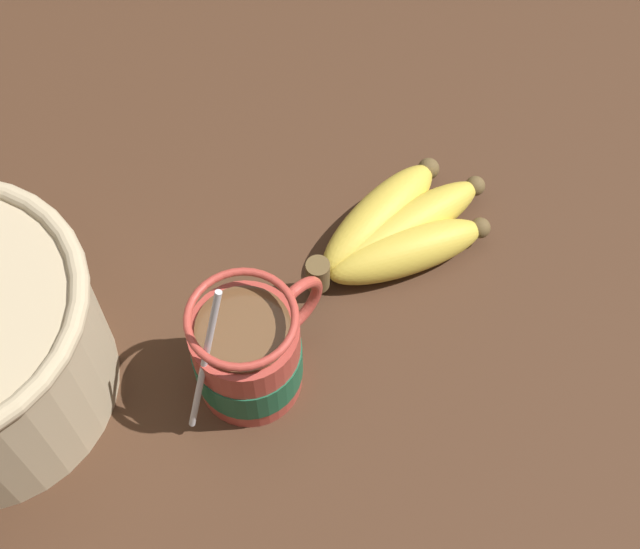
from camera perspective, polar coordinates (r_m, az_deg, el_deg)
table at (r=74.71cm, az=1.19°, el=-4.48°), size 127.62×127.62×2.57cm
coffee_mug at (r=68.06cm, az=-4.59°, el=-5.05°), size 14.41×8.41×16.03cm
banana_bunch at (r=76.61cm, az=4.87°, el=2.77°), size 18.54×11.26×4.39cm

